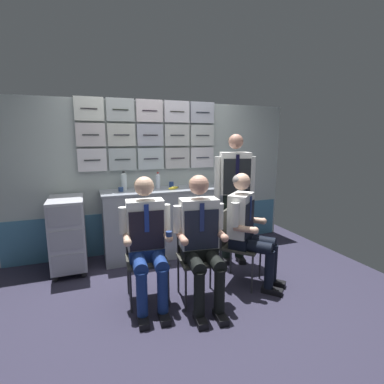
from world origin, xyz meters
TOP-DOWN VIEW (x-y plane):
  - ground at (0.00, 0.00)m, footprint 4.80×4.80m
  - galley_bulkhead at (-0.01, 1.37)m, footprint 4.20×0.14m
  - galley_counter at (0.02, 1.09)m, footprint 1.66×0.53m
  - service_trolley at (-1.22, 1.00)m, footprint 0.40×0.65m
  - folding_chair_left at (-0.44, 0.08)m, footprint 0.42×0.43m
  - crew_member_left at (-0.45, -0.08)m, footprint 0.50×0.63m
  - folding_chair_center at (0.07, -0.09)m, footprint 0.44×0.44m
  - crew_member_center at (0.05, -0.25)m, footprint 0.51×0.65m
  - folding_chair_right at (0.57, 0.04)m, footprint 0.57×0.57m
  - crew_member_right at (0.68, -0.07)m, footprint 0.65×0.66m
  - crew_member_standing at (0.84, 0.52)m, footprint 0.52×0.34m
  - sparkling_bottle_green at (-0.03, 1.14)m, footprint 0.06×0.06m
  - water_bottle_clear at (-0.49, 1.21)m, footprint 0.08×0.08m
  - espresso_cup_small at (0.18, 1.21)m, footprint 0.07×0.07m
  - coffee_cup_white at (-0.54, 1.10)m, footprint 0.07×0.07m
  - snack_banana at (0.15, 1.01)m, footprint 0.17×0.10m

SIDE VIEW (x-z plane):
  - ground at x=0.00m, z-range -0.04..0.00m
  - galley_counter at x=0.02m, z-range 0.00..0.95m
  - service_trolley at x=-1.22m, z-range 0.03..0.96m
  - folding_chair_left at x=-0.44m, z-range 0.10..0.94m
  - folding_chair_center at x=0.07m, z-range 0.10..0.94m
  - folding_chair_right at x=0.57m, z-range 0.10..0.94m
  - crew_member_right at x=0.68m, z-range 0.06..1.33m
  - crew_member_left at x=-0.45m, z-range 0.07..1.34m
  - crew_member_center at x=0.05m, z-range 0.07..1.36m
  - snack_banana at x=0.15m, z-range 0.95..0.99m
  - coffee_cup_white at x=-0.54m, z-range 0.95..1.01m
  - espresso_cup_small at x=0.18m, z-range 0.95..1.02m
  - crew_member_standing at x=0.84m, z-range 0.16..1.86m
  - sparkling_bottle_green at x=-0.03m, z-range 0.94..1.17m
  - water_bottle_clear at x=-0.49m, z-range 0.94..1.19m
  - galley_bulkhead at x=-0.01m, z-range 0.05..2.21m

